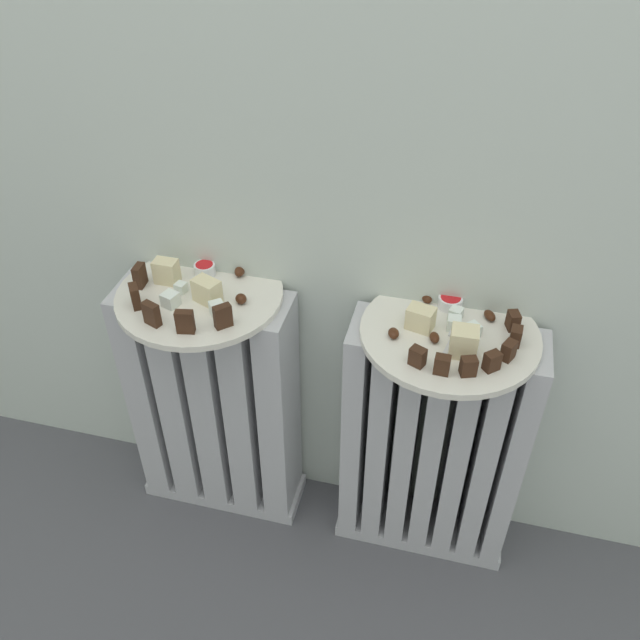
# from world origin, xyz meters

# --- Properties ---
(ground_plane) EXTENTS (6.00, 6.00, 0.00)m
(ground_plane) POSITION_xyz_m (0.00, 0.00, 0.00)
(ground_plane) COLOR #4C4C51
(radiator_left) EXTENTS (0.35, 0.12, 0.56)m
(radiator_left) POSITION_xyz_m (-0.23, 0.28, 0.28)
(radiator_left) COLOR #B2B2B7
(radiator_left) RESTS_ON ground_plane
(radiator_right) EXTENTS (0.35, 0.12, 0.56)m
(radiator_right) POSITION_xyz_m (0.23, 0.28, 0.28)
(radiator_right) COLOR #B2B2B7
(radiator_right) RESTS_ON ground_plane
(plate_left) EXTENTS (0.30, 0.30, 0.01)m
(plate_left) POSITION_xyz_m (-0.23, 0.28, 0.56)
(plate_left) COLOR silver
(plate_left) RESTS_ON radiator_left
(plate_right) EXTENTS (0.30, 0.30, 0.01)m
(plate_right) POSITION_xyz_m (0.23, 0.28, 0.56)
(plate_right) COLOR silver
(plate_right) RESTS_ON radiator_right
(dark_cake_slice_left_0) EXTENTS (0.02, 0.03, 0.04)m
(dark_cake_slice_left_0) POSITION_xyz_m (-0.34, 0.28, 0.59)
(dark_cake_slice_left_0) COLOR #382114
(dark_cake_slice_left_0) RESTS_ON plate_left
(dark_cake_slice_left_1) EXTENTS (0.03, 0.03, 0.04)m
(dark_cake_slice_left_1) POSITION_xyz_m (-0.32, 0.22, 0.59)
(dark_cake_slice_left_1) COLOR #382114
(dark_cake_slice_left_1) RESTS_ON plate_left
(dark_cake_slice_left_2) EXTENTS (0.03, 0.02, 0.04)m
(dark_cake_slice_left_2) POSITION_xyz_m (-0.27, 0.18, 0.59)
(dark_cake_slice_left_2) COLOR #382114
(dark_cake_slice_left_2) RESTS_ON plate_left
(dark_cake_slice_left_3) EXTENTS (0.03, 0.02, 0.04)m
(dark_cake_slice_left_3) POSITION_xyz_m (-0.20, 0.17, 0.59)
(dark_cake_slice_left_3) COLOR #382114
(dark_cake_slice_left_3) RESTS_ON plate_left
(dark_cake_slice_left_4) EXTENTS (0.03, 0.03, 0.04)m
(dark_cake_slice_left_4) POSITION_xyz_m (-0.15, 0.20, 0.59)
(dark_cake_slice_left_4) COLOR #382114
(dark_cake_slice_left_4) RESTS_ON plate_left
(marble_cake_slice_left_0) EXTENTS (0.06, 0.05, 0.04)m
(marble_cake_slice_left_0) POSITION_xyz_m (-0.20, 0.26, 0.59)
(marble_cake_slice_left_0) COLOR beige
(marble_cake_slice_left_0) RESTS_ON plate_left
(marble_cake_slice_left_1) EXTENTS (0.04, 0.03, 0.05)m
(marble_cake_slice_left_1) POSITION_xyz_m (-0.30, 0.30, 0.59)
(marble_cake_slice_left_1) COLOR beige
(marble_cake_slice_left_1) RESTS_ON plate_left
(turkish_delight_left_0) EXTENTS (0.03, 0.03, 0.02)m
(turkish_delight_left_0) POSITION_xyz_m (-0.17, 0.23, 0.58)
(turkish_delight_left_0) COLOR white
(turkish_delight_left_0) RESTS_ON plate_left
(turkish_delight_left_1) EXTENTS (0.03, 0.03, 0.02)m
(turkish_delight_left_1) POSITION_xyz_m (-0.22, 0.30, 0.58)
(turkish_delight_left_1) COLOR white
(turkish_delight_left_1) RESTS_ON plate_left
(turkish_delight_left_2) EXTENTS (0.03, 0.03, 0.03)m
(turkish_delight_left_2) POSITION_xyz_m (-0.26, 0.23, 0.58)
(turkish_delight_left_2) COLOR white
(turkish_delight_left_2) RESTS_ON plate_left
(turkish_delight_left_3) EXTENTS (0.02, 0.02, 0.02)m
(turkish_delight_left_3) POSITION_xyz_m (-0.26, 0.27, 0.58)
(turkish_delight_left_3) COLOR white
(turkish_delight_left_3) RESTS_ON plate_left
(medjool_date_left_0) EXTENTS (0.02, 0.03, 0.02)m
(medjool_date_left_0) POSITION_xyz_m (-0.28, 0.20, 0.58)
(medjool_date_left_0) COLOR #3D1E0F
(medjool_date_left_0) RESTS_ON plate_left
(medjool_date_left_1) EXTENTS (0.02, 0.03, 0.02)m
(medjool_date_left_1) POSITION_xyz_m (-0.17, 0.35, 0.58)
(medjool_date_left_1) COLOR #3D1E0F
(medjool_date_left_1) RESTS_ON plate_left
(medjool_date_left_2) EXTENTS (0.03, 0.03, 0.02)m
(medjool_date_left_2) POSITION_xyz_m (-0.14, 0.27, 0.58)
(medjool_date_left_2) COLOR #3D1E0F
(medjool_date_left_2) RESTS_ON plate_left
(jam_bowl_left) EXTENTS (0.04, 0.04, 0.02)m
(jam_bowl_left) POSITION_xyz_m (-0.24, 0.34, 0.58)
(jam_bowl_left) COLOR white
(jam_bowl_left) RESTS_ON plate_left
(dark_cake_slice_right_0) EXTENTS (0.03, 0.03, 0.03)m
(dark_cake_slice_right_0) POSITION_xyz_m (0.18, 0.18, 0.59)
(dark_cake_slice_right_0) COLOR #382114
(dark_cake_slice_right_0) RESTS_ON plate_right
(dark_cake_slice_right_1) EXTENTS (0.03, 0.02, 0.03)m
(dark_cake_slice_right_1) POSITION_xyz_m (0.22, 0.17, 0.59)
(dark_cake_slice_right_1) COLOR #382114
(dark_cake_slice_right_1) RESTS_ON plate_right
(dark_cake_slice_right_2) EXTENTS (0.03, 0.03, 0.03)m
(dark_cake_slice_right_2) POSITION_xyz_m (0.26, 0.18, 0.59)
(dark_cake_slice_right_2) COLOR #382114
(dark_cake_slice_right_2) RESTS_ON plate_right
(dark_cake_slice_right_3) EXTENTS (0.03, 0.03, 0.03)m
(dark_cake_slice_right_3) POSITION_xyz_m (0.30, 0.20, 0.59)
(dark_cake_slice_right_3) COLOR #382114
(dark_cake_slice_right_3) RESTS_ON plate_right
(dark_cake_slice_right_4) EXTENTS (0.03, 0.03, 0.03)m
(dark_cake_slice_right_4) POSITION_xyz_m (0.32, 0.23, 0.59)
(dark_cake_slice_right_4) COLOR #382114
(dark_cake_slice_right_4) RESTS_ON plate_right
(dark_cake_slice_right_5) EXTENTS (0.02, 0.03, 0.03)m
(dark_cake_slice_right_5) POSITION_xyz_m (0.33, 0.27, 0.59)
(dark_cake_slice_right_5) COLOR #382114
(dark_cake_slice_right_5) RESTS_ON plate_right
(dark_cake_slice_right_6) EXTENTS (0.02, 0.03, 0.03)m
(dark_cake_slice_right_6) POSITION_xyz_m (0.33, 0.31, 0.59)
(dark_cake_slice_right_6) COLOR #382114
(dark_cake_slice_right_6) RESTS_ON plate_right
(marble_cake_slice_right_0) EXTENTS (0.04, 0.04, 0.05)m
(marble_cake_slice_right_0) POSITION_xyz_m (0.25, 0.23, 0.60)
(marble_cake_slice_right_0) COLOR beige
(marble_cake_slice_right_0) RESTS_ON plate_right
(marble_cake_slice_right_1) EXTENTS (0.05, 0.04, 0.04)m
(marble_cake_slice_right_1) POSITION_xyz_m (0.17, 0.28, 0.59)
(marble_cake_slice_right_1) COLOR beige
(marble_cake_slice_right_1) RESTS_ON plate_right
(turkish_delight_right_0) EXTENTS (0.03, 0.03, 0.02)m
(turkish_delight_right_0) POSITION_xyz_m (0.23, 0.32, 0.58)
(turkish_delight_right_0) COLOR white
(turkish_delight_right_0) RESTS_ON plate_right
(turkish_delight_right_1) EXTENTS (0.03, 0.03, 0.02)m
(turkish_delight_right_1) POSITION_xyz_m (0.26, 0.28, 0.58)
(turkish_delight_right_1) COLOR white
(turkish_delight_right_1) RESTS_ON plate_right
(turkish_delight_right_2) EXTENTS (0.02, 0.02, 0.02)m
(turkish_delight_right_2) POSITION_xyz_m (0.23, 0.29, 0.58)
(turkish_delight_right_2) COLOR white
(turkish_delight_right_2) RESTS_ON plate_right
(medjool_date_right_0) EXTENTS (0.02, 0.03, 0.01)m
(medjool_date_right_0) POSITION_xyz_m (0.14, 0.24, 0.58)
(medjool_date_right_0) COLOR #3D1E0F
(medjool_date_right_0) RESTS_ON plate_right
(medjool_date_right_1) EXTENTS (0.02, 0.03, 0.01)m
(medjool_date_right_1) POSITION_xyz_m (0.20, 0.25, 0.58)
(medjool_date_right_1) COLOR #3D1E0F
(medjool_date_right_1) RESTS_ON plate_right
(medjool_date_right_2) EXTENTS (0.03, 0.03, 0.01)m
(medjool_date_right_2) POSITION_xyz_m (0.18, 0.35, 0.58)
(medjool_date_right_2) COLOR #3D1E0F
(medjool_date_right_2) RESTS_ON plate_right
(medjool_date_right_3) EXTENTS (0.03, 0.03, 0.01)m
(medjool_date_right_3) POSITION_xyz_m (0.29, 0.33, 0.58)
(medjool_date_right_3) COLOR #3D1E0F
(medjool_date_right_3) RESTS_ON plate_right
(jam_bowl_right) EXTENTS (0.04, 0.04, 0.02)m
(jam_bowl_right) POSITION_xyz_m (0.22, 0.35, 0.58)
(jam_bowl_right) COLOR white
(jam_bowl_right) RESTS_ON plate_right
(fork) EXTENTS (0.04, 0.11, 0.00)m
(fork) POSITION_xyz_m (0.23, 0.24, 0.57)
(fork) COLOR silver
(fork) RESTS_ON plate_right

